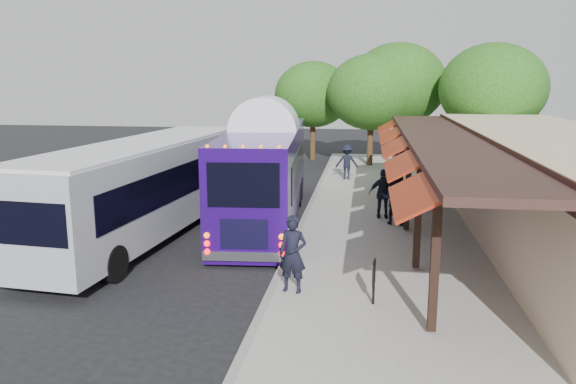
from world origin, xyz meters
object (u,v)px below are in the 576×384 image
at_px(ped_b, 395,199).
at_px(ped_a, 293,254).
at_px(coach_bus, 265,168).
at_px(sign_board, 374,275).
at_px(ped_c, 384,194).
at_px(ped_d, 347,162).
at_px(city_bus, 146,185).

bearing_deg(ped_b, ped_a, 87.63).
relative_size(coach_bus, ped_b, 6.37).
bearing_deg(coach_bus, sign_board, -67.77).
height_order(coach_bus, ped_c, coach_bus).
bearing_deg(sign_board, ped_d, 100.31).
relative_size(ped_a, ped_d, 1.07).
distance_m(ped_b, ped_d, 9.27).
relative_size(coach_bus, ped_a, 6.09).
bearing_deg(ped_d, coach_bus, 70.10).
xyz_separation_m(city_bus, sign_board, (7.67, -5.27, -0.95)).
bearing_deg(ped_d, ped_c, 99.78).
bearing_deg(coach_bus, ped_b, -10.48).
xyz_separation_m(city_bus, ped_b, (8.48, 2.30, -0.74)).
relative_size(coach_bus, ped_d, 6.54).
xyz_separation_m(ped_a, sign_board, (1.98, -0.53, -0.26)).
relative_size(coach_bus, sign_board, 11.20).
bearing_deg(sign_board, ped_c, 93.06).
bearing_deg(ped_a, ped_d, 98.21).
relative_size(city_bus, ped_c, 6.59).
distance_m(coach_bus, ped_c, 4.57).
height_order(coach_bus, ped_b, coach_bus).
bearing_deg(ped_d, ped_b, 101.09).
bearing_deg(ped_a, ped_c, 83.74).
xyz_separation_m(ped_a, ped_c, (2.42, 7.86, -0.03)).
relative_size(ped_b, ped_c, 0.99).
relative_size(ped_c, ped_d, 1.04).
bearing_deg(city_bus, ped_b, 20.54).
xyz_separation_m(ped_b, ped_c, (-0.38, 0.82, 0.01)).
height_order(ped_c, ped_d, ped_c).
height_order(ped_c, sign_board, ped_c).
relative_size(city_bus, ped_b, 6.69).
bearing_deg(coach_bus, ped_d, 67.63).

